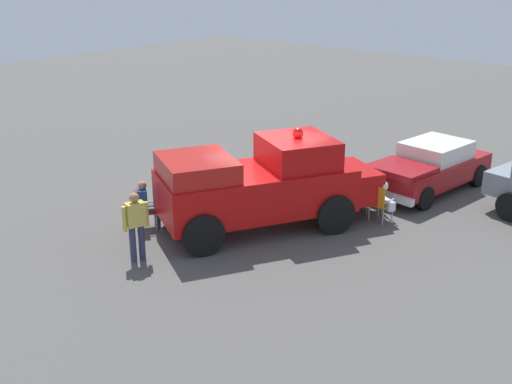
{
  "coord_description": "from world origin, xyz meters",
  "views": [
    {
      "loc": [
        -12.56,
        -10.32,
        6.69
      ],
      "look_at": [
        -0.79,
        -0.3,
        1.01
      ],
      "focal_mm": 45.19,
      "sensor_mm": 36.0,
      "label": 1
    }
  ],
  "objects_px": {
    "lawn_chair_by_car": "(377,191)",
    "lawn_chair_spare": "(379,201)",
    "spectator_seated": "(147,203)",
    "spectator_standing": "(136,222)",
    "classic_hot_rod": "(428,167)",
    "vintage_fire_truck": "(264,184)",
    "lawn_chair_near_truck": "(142,207)"
  },
  "relations": [
    {
      "from": "lawn_chair_by_car",
      "to": "lawn_chair_spare",
      "type": "relative_size",
      "value": 1.0
    },
    {
      "from": "spectator_seated",
      "to": "spectator_standing",
      "type": "bearing_deg",
      "value": -137.24
    },
    {
      "from": "classic_hot_rod",
      "to": "lawn_chair_spare",
      "type": "bearing_deg",
      "value": -177.45
    },
    {
      "from": "vintage_fire_truck",
      "to": "spectator_seated",
      "type": "bearing_deg",
      "value": 131.24
    },
    {
      "from": "classic_hot_rod",
      "to": "lawn_chair_spare",
      "type": "relative_size",
      "value": 4.46
    },
    {
      "from": "classic_hot_rod",
      "to": "spectator_seated",
      "type": "distance_m",
      "value": 8.5
    },
    {
      "from": "classic_hot_rod",
      "to": "lawn_chair_near_truck",
      "type": "height_order",
      "value": "classic_hot_rod"
    },
    {
      "from": "lawn_chair_near_truck",
      "to": "classic_hot_rod",
      "type": "bearing_deg",
      "value": -29.96
    },
    {
      "from": "spectator_seated",
      "to": "spectator_standing",
      "type": "xyz_separation_m",
      "value": [
        -1.41,
        -1.31,
        0.27
      ]
    },
    {
      "from": "lawn_chair_by_car",
      "to": "spectator_seated",
      "type": "distance_m",
      "value": 6.29
    },
    {
      "from": "lawn_chair_near_truck",
      "to": "spectator_standing",
      "type": "xyz_separation_m",
      "value": [
        -1.3,
        -1.38,
        0.37
      ]
    },
    {
      "from": "lawn_chair_by_car",
      "to": "spectator_standing",
      "type": "relative_size",
      "value": 0.61
    },
    {
      "from": "lawn_chair_near_truck",
      "to": "spectator_seated",
      "type": "xyz_separation_m",
      "value": [
        0.11,
        -0.08,
        0.11
      ]
    },
    {
      "from": "vintage_fire_truck",
      "to": "lawn_chair_near_truck",
      "type": "height_order",
      "value": "vintage_fire_truck"
    },
    {
      "from": "vintage_fire_truck",
      "to": "spectator_standing",
      "type": "xyz_separation_m",
      "value": [
        -3.42,
        0.99,
        -0.23
      ]
    },
    {
      "from": "vintage_fire_truck",
      "to": "classic_hot_rod",
      "type": "relative_size",
      "value": 1.38
    },
    {
      "from": "lawn_chair_spare",
      "to": "spectator_standing",
      "type": "relative_size",
      "value": 0.61
    },
    {
      "from": "lawn_chair_near_truck",
      "to": "spectator_seated",
      "type": "relative_size",
      "value": 0.79
    },
    {
      "from": "vintage_fire_truck",
      "to": "lawn_chair_by_car",
      "type": "xyz_separation_m",
      "value": [
        2.91,
        -1.62,
        -0.61
      ]
    },
    {
      "from": "classic_hot_rod",
      "to": "lawn_chair_by_car",
      "type": "distance_m",
      "value": 2.48
    },
    {
      "from": "lawn_chair_by_car",
      "to": "lawn_chair_spare",
      "type": "bearing_deg",
      "value": -145.12
    },
    {
      "from": "lawn_chair_near_truck",
      "to": "lawn_chair_by_car",
      "type": "relative_size",
      "value": 1.0
    },
    {
      "from": "classic_hot_rod",
      "to": "spectator_standing",
      "type": "bearing_deg",
      "value": 161.55
    },
    {
      "from": "lawn_chair_by_car",
      "to": "spectator_standing",
      "type": "distance_m",
      "value": 6.85
    },
    {
      "from": "vintage_fire_truck",
      "to": "spectator_standing",
      "type": "bearing_deg",
      "value": 163.91
    },
    {
      "from": "vintage_fire_truck",
      "to": "lawn_chair_by_car",
      "type": "relative_size",
      "value": 6.15
    },
    {
      "from": "lawn_chair_spare",
      "to": "spectator_standing",
      "type": "bearing_deg",
      "value": 151.6
    },
    {
      "from": "lawn_chair_near_truck",
      "to": "lawn_chair_spare",
      "type": "relative_size",
      "value": 1.0
    },
    {
      "from": "vintage_fire_truck",
      "to": "spectator_seated",
      "type": "distance_m",
      "value": 3.09
    },
    {
      "from": "lawn_chair_by_car",
      "to": "lawn_chair_spare",
      "type": "xyz_separation_m",
      "value": [
        -0.65,
        -0.46,
        0.0
      ]
    },
    {
      "from": "vintage_fire_truck",
      "to": "spectator_standing",
      "type": "distance_m",
      "value": 3.57
    },
    {
      "from": "classic_hot_rod",
      "to": "vintage_fire_truck",
      "type": "bearing_deg",
      "value": 160.08
    }
  ]
}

